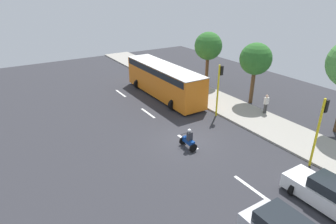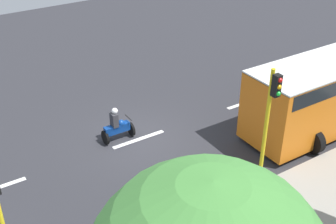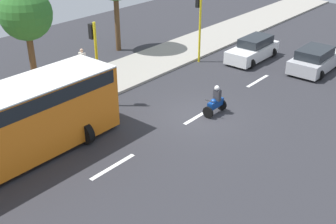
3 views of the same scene
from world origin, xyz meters
name	(u,v)px [view 2 (image 2 of 3)]	position (x,y,z in m)	size (l,w,h in m)	color
ground_plane	(139,140)	(0.00, 0.00, -0.05)	(40.00, 60.00, 0.10)	#2D2D33
lane_stripe_mid	(139,139)	(0.00, 0.00, 0.01)	(0.20, 2.40, 0.01)	white
lane_stripe_south	(247,102)	(0.00, 6.00, 0.01)	(0.20, 2.40, 0.01)	white
lane_stripe_far_south	(331,73)	(0.00, 12.00, 0.01)	(0.20, 2.40, 0.01)	white
motorcycle	(117,126)	(-0.47, -0.73, 0.64)	(0.60, 1.30, 1.53)	black
traffic_light_corner	(0,213)	(4.85, -6.47, 2.93)	(0.49, 0.24, 4.50)	yellow
traffic_light_midblock	(270,113)	(4.85, 2.40, 2.93)	(0.49, 0.24, 4.50)	yellow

